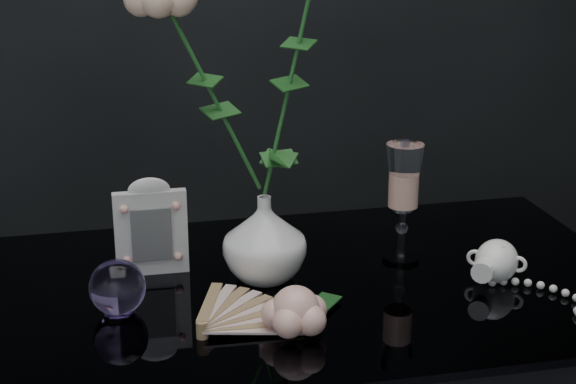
{
  "coord_description": "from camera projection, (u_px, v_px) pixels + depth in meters",
  "views": [
    {
      "loc": [
        -0.26,
        -1.11,
        1.31
      ],
      "look_at": [
        -0.01,
        0.01,
        0.92
      ],
      "focal_mm": 55.0,
      "sensor_mm": 36.0,
      "label": 1
    }
  ],
  "objects": [
    {
      "name": "vase",
      "position": [
        265.0,
        238.0,
        1.3
      ],
      "size": [
        0.16,
        0.16,
        0.13
      ],
      "primitive_type": "imported",
      "rotation": [
        0.0,
        0.0,
        -0.31
      ],
      "color": "white",
      "rests_on": "table"
    },
    {
      "name": "wine_glass",
      "position": [
        403.0,
        203.0,
        1.36
      ],
      "size": [
        0.07,
        0.07,
        0.19
      ],
      "primitive_type": null,
      "rotation": [
        0.0,
        0.0,
        -0.34
      ],
      "color": "white",
      "rests_on": "table"
    },
    {
      "name": "picture_frame",
      "position": [
        151.0,
        226.0,
        1.32
      ],
      "size": [
        0.11,
        0.09,
        0.15
      ],
      "primitive_type": null,
      "rotation": [
        0.0,
        0.0,
        -0.02
      ],
      "color": "silver",
      "rests_on": "table"
    },
    {
      "name": "paperweight",
      "position": [
        117.0,
        287.0,
        1.21
      ],
      "size": [
        0.08,
        0.08,
        0.08
      ],
      "primitive_type": null,
      "rotation": [
        0.0,
        0.0,
        -0.02
      ],
      "color": "#A184D7",
      "rests_on": "table"
    },
    {
      "name": "paper_fan",
      "position": [
        202.0,
        328.0,
        1.15
      ],
      "size": [
        0.31,
        0.28,
        0.03
      ],
      "primitive_type": null,
      "rotation": [
        0.0,
        0.0,
        0.3
      ],
      "color": "beige",
      "rests_on": "table"
    },
    {
      "name": "loose_rose",
      "position": [
        296.0,
        310.0,
        1.15
      ],
      "size": [
        0.21,
        0.23,
        0.07
      ],
      "primitive_type": null,
      "rotation": [
        0.0,
        0.0,
        0.34
      ],
      "color": "#EDAC99",
      "rests_on": "table"
    },
    {
      "name": "pearl_jar",
      "position": [
        497.0,
        259.0,
        1.31
      ],
      "size": [
        0.31,
        0.31,
        0.07
      ],
      "primitive_type": null,
      "rotation": [
        0.0,
        0.0,
        -0.61
      ],
      "color": "white",
      "rests_on": "table"
    },
    {
      "name": "roses",
      "position": [
        255.0,
        55.0,
        1.21
      ],
      "size": [
        0.31,
        0.11,
        0.46
      ],
      "color": "beige",
      "rests_on": "vase"
    }
  ]
}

